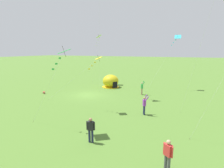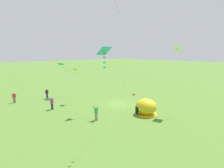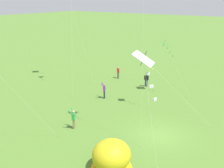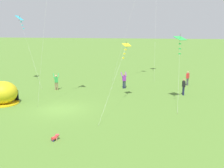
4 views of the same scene
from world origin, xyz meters
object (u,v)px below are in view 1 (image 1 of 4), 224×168
(toddler_crawling, at_px, (44,92))
(kite_green, at_px, (62,54))
(kite_white, at_px, (98,38))
(person_arms_raised, at_px, (142,88))
(kite_yellow, at_px, (95,61))
(popup_tent, at_px, (111,81))
(person_strolling, at_px, (91,129))
(kite_cyan, at_px, (177,38))
(person_watching_sky, at_px, (144,105))
(person_near_tent, at_px, (168,154))

(toddler_crawling, height_order, kite_green, kite_green)
(toddler_crawling, distance_m, kite_white, 13.33)
(person_arms_raised, height_order, kite_yellow, kite_yellow)
(popup_tent, distance_m, person_strolling, 17.82)
(kite_yellow, bearing_deg, popup_tent, -162.87)
(kite_yellow, bearing_deg, toddler_crawling, -106.81)
(person_arms_raised, xyz_separation_m, kite_cyan, (-5.89, 3.64, 6.83))
(kite_white, bearing_deg, person_watching_sky, 42.95)
(toddler_crawling, xyz_separation_m, kite_green, (8.03, 10.31, 5.58))
(toddler_crawling, height_order, person_strolling, person_strolling)
(person_strolling, bearing_deg, kite_cyan, 170.05)
(person_near_tent, bearing_deg, kite_white, -143.71)
(person_arms_raised, bearing_deg, kite_cyan, 148.27)
(person_near_tent, distance_m, person_watching_sky, 7.98)
(kite_green, bearing_deg, person_watching_sky, 140.65)
(popup_tent, height_order, kite_green, kite_green)
(kite_green, bearing_deg, kite_yellow, -178.53)
(popup_tent, xyz_separation_m, person_strolling, (16.71, 6.19, -0.03))
(popup_tent, height_order, person_near_tent, popup_tent)
(person_near_tent, height_order, person_watching_sky, person_watching_sky)
(toddler_crawling, distance_m, person_arms_raised, 13.83)
(kite_yellow, bearing_deg, kite_white, -152.85)
(toddler_crawling, bearing_deg, kite_green, 52.09)
(kite_green, bearing_deg, person_arms_raised, 169.12)
(popup_tent, distance_m, kite_yellow, 12.13)
(popup_tent, relative_size, kite_green, 0.44)
(kite_green, relative_size, kite_cyan, 0.75)
(toddler_crawling, relative_size, person_arms_raised, 0.29)
(kite_green, bearing_deg, kite_cyan, 162.04)
(person_strolling, xyz_separation_m, kite_white, (-18.89, -9.55, 7.25))
(toddler_crawling, height_order, kite_cyan, kite_cyan)
(toddler_crawling, relative_size, kite_cyan, 0.06)
(person_arms_raised, height_order, kite_white, kite_white)
(toddler_crawling, relative_size, person_near_tent, 0.32)
(kite_yellow, relative_size, kite_white, 0.93)
(popup_tent, distance_m, person_near_tent, 20.84)
(person_strolling, relative_size, kite_green, 0.27)
(person_near_tent, xyz_separation_m, kite_white, (-19.78, -14.53, 7.25))
(person_near_tent, relative_size, kite_white, 0.19)
(popup_tent, bearing_deg, person_near_tent, 32.39)
(person_strolling, bearing_deg, kite_yellow, -153.98)
(person_strolling, bearing_deg, person_arms_raised, -179.31)
(person_near_tent, bearing_deg, kite_yellow, -130.49)
(popup_tent, relative_size, person_arms_raised, 1.49)
(toddler_crawling, xyz_separation_m, person_arms_raised, (-5.08, 12.83, 0.82))
(toddler_crawling, bearing_deg, person_watching_sky, 81.14)
(person_watching_sky, relative_size, kite_white, 0.21)
(toddler_crawling, xyz_separation_m, person_watching_sky, (2.34, 14.98, 0.82))
(person_strolling, xyz_separation_m, kite_cyan, (-19.81, 3.47, 6.86))
(kite_white, bearing_deg, kite_green, 20.78)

